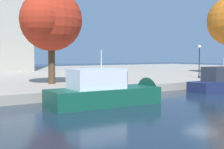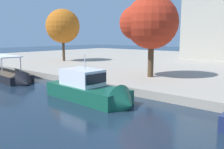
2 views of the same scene
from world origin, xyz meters
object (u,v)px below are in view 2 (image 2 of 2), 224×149
at_px(motor_yacht_1, 91,92).
at_px(tree_2, 149,22).
at_px(tree_0, 64,26).
at_px(tour_boat_0, 4,76).

bearing_deg(motor_yacht_1, tree_2, 96.00).
distance_m(motor_yacht_1, tree_0, 28.48).
height_order(tour_boat_0, motor_yacht_1, motor_yacht_1).
bearing_deg(tree_0, tour_boat_0, -66.25).
xyz_separation_m(tour_boat_0, tree_0, (-6.78, 15.40, 7.17)).
distance_m(tour_boat_0, motor_yacht_1, 16.10).
bearing_deg(motor_yacht_1, tree_0, 149.51).
xyz_separation_m(motor_yacht_1, tree_0, (-22.87, 15.58, 6.75)).
distance_m(tour_boat_0, tree_0, 18.29).
height_order(tree_0, tree_2, tree_0).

